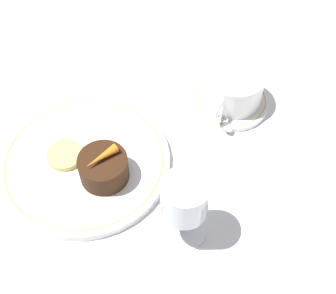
% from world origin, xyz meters
% --- Properties ---
extents(ground_plane, '(3.00, 3.00, 0.00)m').
position_xyz_m(ground_plane, '(0.00, 0.00, 0.00)').
color(ground_plane, white).
extents(dinner_plate, '(0.28, 0.28, 0.01)m').
position_xyz_m(dinner_plate, '(0.03, -0.05, 0.01)').
color(dinner_plate, white).
rests_on(dinner_plate, ground_plane).
extents(saucer, '(0.14, 0.14, 0.01)m').
position_xyz_m(saucer, '(-0.21, 0.10, 0.01)').
color(saucer, white).
rests_on(saucer, ground_plane).
extents(coffee_cup, '(0.13, 0.10, 0.06)m').
position_xyz_m(coffee_cup, '(-0.21, 0.11, 0.04)').
color(coffee_cup, white).
rests_on(coffee_cup, saucer).
extents(spoon, '(0.07, 0.10, 0.00)m').
position_xyz_m(spoon, '(-0.17, 0.10, 0.01)').
color(spoon, silver).
rests_on(spoon, saucer).
extents(wine_glass, '(0.07, 0.07, 0.12)m').
position_xyz_m(wine_glass, '(0.05, 0.15, 0.08)').
color(wine_glass, silver).
rests_on(wine_glass, ground_plane).
extents(fork, '(0.03, 0.20, 0.01)m').
position_xyz_m(fork, '(-0.16, -0.04, 0.00)').
color(fork, silver).
rests_on(fork, ground_plane).
extents(dessert_cake, '(0.08, 0.08, 0.04)m').
position_xyz_m(dessert_cake, '(0.04, 0.00, 0.04)').
color(dessert_cake, '#381E0F').
rests_on(dessert_cake, dinner_plate).
extents(carrot_garnish, '(0.06, 0.03, 0.01)m').
position_xyz_m(carrot_garnish, '(0.04, 0.00, 0.06)').
color(carrot_garnish, orange).
rests_on(carrot_garnish, dessert_cake).
extents(pineapple_slice, '(0.06, 0.06, 0.01)m').
position_xyz_m(pineapple_slice, '(0.04, -0.08, 0.02)').
color(pineapple_slice, '#EFE075').
rests_on(pineapple_slice, dinner_plate).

